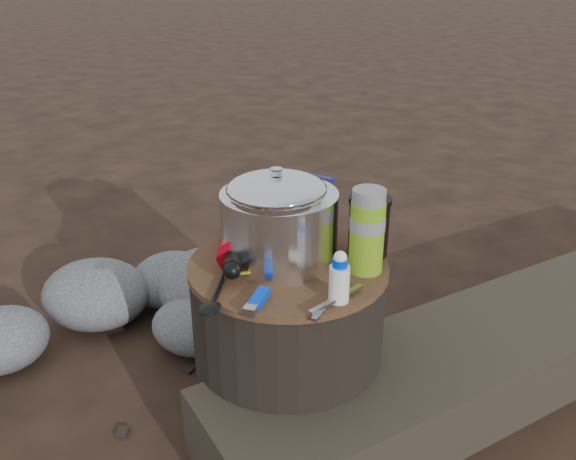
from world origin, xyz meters
The scene contains 15 objects.
ground centered at (0.00, 0.00, 0.00)m, with size 60.00×60.00×0.00m, color black.
stump centered at (0.00, 0.00, 0.20)m, with size 0.43×0.43×0.40m, color black.
rock_ring centered at (-0.54, -0.18, 0.11)m, with size 0.49×1.06×0.21m, color #56565B, non-canonical shape.
log_main centered at (0.53, 0.53, 0.08)m, with size 0.34×2.00×0.17m, color #322B22.
foil_windscreen centered at (-0.03, 0.01, 0.48)m, with size 0.25×0.25×0.15m, color silver.
camping_pot centered at (-0.02, -0.01, 0.50)m, with size 0.21×0.21×0.21m, color silver.
fuel_bottle centered at (-0.13, 0.01, 0.44)m, with size 0.08×0.31×0.08m, color #AC0A19, non-canonical shape.
thermos centered at (0.16, 0.05, 0.49)m, with size 0.07×0.07×0.18m, color #72A31B.
travel_mug centered at (0.14, 0.13, 0.47)m, with size 0.09×0.09×0.13m, color black.
stuff_sack centered at (-0.11, 0.14, 0.46)m, with size 0.17×0.14×0.12m, color gold.
food_pouch centered at (-0.04, 0.17, 0.47)m, with size 0.11×0.03×0.14m, color navy.
lighter centered at (0.03, -0.17, 0.41)m, with size 0.02×0.09×0.02m, color #0038ED.
pot_grabber centered at (0.15, -0.11, 0.41)m, with size 0.04×0.15×0.01m, color #B9B8BE, non-canonical shape.
spork centered at (-0.07, -0.17, 0.41)m, with size 0.03×0.16×0.01m, color black, non-canonical shape.
squeeze_bottle centered at (0.16, -0.09, 0.45)m, with size 0.04×0.04×0.09m, color white.
Camera 1 is at (0.55, -1.03, 1.02)m, focal length 37.62 mm.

